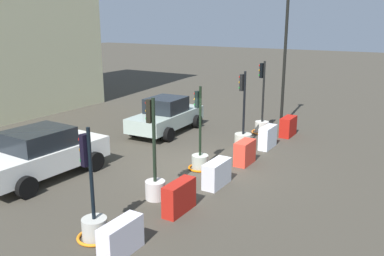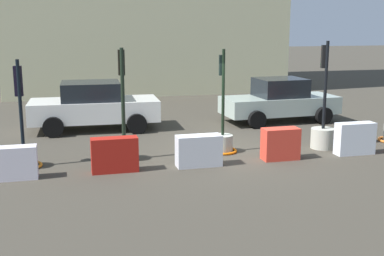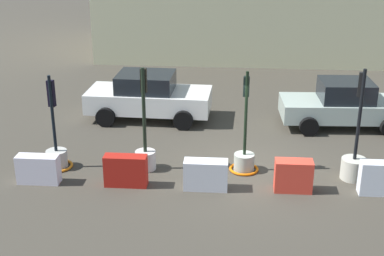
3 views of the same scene
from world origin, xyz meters
name	(u,v)px [view 1 (image 1 of 3)]	position (x,y,z in m)	size (l,w,h in m)	color
ground_plane	(201,167)	(0.00, 0.00, 0.00)	(120.00, 120.00, 0.00)	#3F3A30
traffic_light_0	(94,220)	(-5.44, -0.29, 0.46)	(0.87, 0.87, 2.72)	#B2B1A8
traffic_light_1	(155,178)	(-2.90, -0.17, 0.63)	(0.58, 0.58, 2.97)	beige
traffic_light_2	(200,157)	(-0.11, -0.04, 0.43)	(0.83, 0.83, 2.89)	#AAB0A0
traffic_light_3	(243,135)	(2.86, -0.30, 0.54)	(0.69, 0.69, 3.10)	#BAB9A8
traffic_light_4	(262,122)	(5.41, -0.07, 0.49)	(0.93, 0.93, 3.27)	beige
construction_barrier_0	(121,238)	(-5.62, -1.27, 0.39)	(1.13, 0.41, 0.78)	silver
construction_barrier_1	(179,197)	(-3.25, -1.24, 0.43)	(1.14, 0.39, 0.86)	#B21D14
construction_barrier_2	(217,174)	(-1.12, -1.24, 0.40)	(1.15, 0.46, 0.80)	silver
construction_barrier_3	(245,153)	(1.16, -1.15, 0.42)	(0.98, 0.46, 0.85)	#E83E2C
construction_barrier_4	(268,137)	(3.38, -1.15, 0.44)	(1.10, 0.40, 0.89)	white
construction_barrier_5	(288,127)	(5.53, -1.26, 0.43)	(1.09, 0.47, 0.86)	red
car_silver_hatchback	(166,116)	(3.26, 3.74, 0.77)	(4.32, 2.25, 1.60)	#A9BCAF
car_white_van	(42,153)	(-3.47, 3.95, 0.82)	(4.35, 2.30, 1.64)	white
street_lamp_post	(286,39)	(7.05, -0.41, 4.15)	(0.36, 0.36, 6.84)	black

